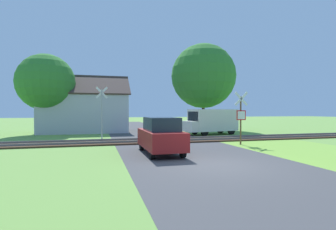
{
  "coord_description": "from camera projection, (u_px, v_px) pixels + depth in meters",
  "views": [
    {
      "loc": [
        -4.46,
        -9.25,
        2.08
      ],
      "look_at": [
        0.5,
        9.07,
        1.8
      ],
      "focal_mm": 28.0,
      "sensor_mm": 36.0,
      "label": 1
    }
  ],
  "objects": [
    {
      "name": "ground_plane",
      "position": [
        217.0,
        165.0,
        10.12
      ],
      "size": [
        160.0,
        160.0,
        0.0
      ],
      "primitive_type": "plane",
      "color": "#6B9942"
    },
    {
      "name": "road_asphalt",
      "position": [
        198.0,
        156.0,
        12.05
      ],
      "size": [
        6.88,
        80.0,
        0.01
      ],
      "primitive_type": "cube",
      "color": "#424244",
      "rests_on": "ground"
    },
    {
      "name": "rail_track",
      "position": [
        165.0,
        141.0,
        17.91
      ],
      "size": [
        60.0,
        2.6,
        0.22
      ],
      "color": "#422D1E",
      "rests_on": "ground"
    },
    {
      "name": "stop_sign_near",
      "position": [
        241.0,
        115.0,
        16.16
      ],
      "size": [
        0.88,
        0.16,
        3.28
      ],
      "rotation": [
        0.0,
        0.0,
        3.07
      ],
      "color": "brown",
      "rests_on": "ground"
    },
    {
      "name": "crossing_sign_far",
      "position": [
        102.0,
        109.0,
        19.1
      ],
      "size": [
        0.88,
        0.12,
        3.88
      ],
      "rotation": [
        0.0,
        0.0,
        -0.01
      ],
      "color": "#9E9EA5",
      "rests_on": "ground"
    },
    {
      "name": "house",
      "position": [
        85.0,
        112.0,
        26.11
      ],
      "size": [
        8.56,
        5.75,
        5.68
      ],
      "rotation": [
        0.0,
        0.0,
        -0.01
      ],
      "color": "#B7B7BC",
      "rests_on": "ground"
    },
    {
      "name": "tree_right",
      "position": [
        203.0,
        76.0,
        28.9
      ],
      "size": [
        7.08,
        7.08,
        9.5
      ],
      "color": "#513823",
      "rests_on": "ground"
    },
    {
      "name": "tree_left",
      "position": [
        46.0,
        82.0,
        23.66
      ],
      "size": [
        5.11,
        5.11,
        7.24
      ],
      "color": "#513823",
      "rests_on": "ground"
    },
    {
      "name": "mail_truck",
      "position": [
        211.0,
        121.0,
        23.19
      ],
      "size": [
        5.17,
        2.81,
        2.24
      ],
      "rotation": [
        0.0,
        0.0,
        1.78
      ],
      "color": "silver",
      "rests_on": "ground"
    },
    {
      "name": "parked_car",
      "position": [
        161.0,
        135.0,
        12.74
      ],
      "size": [
        1.64,
        4.0,
        1.78
      ],
      "rotation": [
        0.0,
        0.0,
        0.0
      ],
      "color": "maroon",
      "rests_on": "ground"
    }
  ]
}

